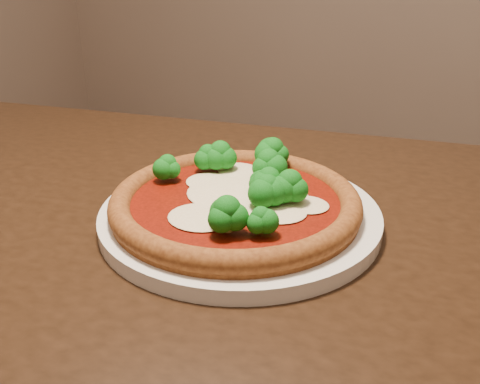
% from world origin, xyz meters
% --- Properties ---
extents(dining_table, '(1.25, 0.98, 0.75)m').
position_xyz_m(dining_table, '(-0.06, -0.02, 0.65)').
color(dining_table, black).
rests_on(dining_table, floor).
extents(plate, '(0.33, 0.33, 0.02)m').
position_xyz_m(plate, '(0.01, 0.02, 0.76)').
color(plate, white).
rests_on(plate, dining_table).
extents(pizza, '(0.29, 0.29, 0.06)m').
position_xyz_m(pizza, '(0.01, 0.02, 0.78)').
color(pizza, brown).
rests_on(pizza, plate).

